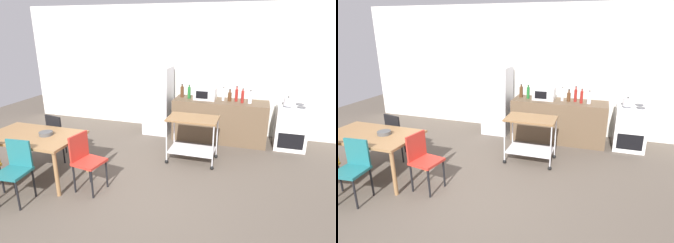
{
  "view_description": "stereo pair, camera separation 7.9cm",
  "coord_description": "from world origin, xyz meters",
  "views": [
    {
      "loc": [
        1.6,
        -3.41,
        2.4
      ],
      "look_at": [
        0.16,
        1.2,
        0.8
      ],
      "focal_mm": 30.61,
      "sensor_mm": 36.0,
      "label": 1
    },
    {
      "loc": [
        1.67,
        -3.39,
        2.4
      ],
      "look_at": [
        0.16,
        1.2,
        0.8
      ],
      "focal_mm": 30.61,
      "sensor_mm": 36.0,
      "label": 2
    }
  ],
  "objects": [
    {
      "name": "kitchen_counter",
      "position": [
        0.9,
        2.6,
        0.45
      ],
      "size": [
        2.0,
        0.64,
        0.9
      ],
      "primitive_type": "cube",
      "color": "brown",
      "rests_on": "ground_plane"
    },
    {
      "name": "chair_black",
      "position": [
        -1.8,
        0.74,
        0.52
      ],
      "size": [
        0.48,
        0.48,
        0.89
      ],
      "rotation": [
        0.0,
        0.0,
        2.92
      ],
      "color": "black",
      "rests_on": "ground_plane"
    },
    {
      "name": "microwave",
      "position": [
        0.56,
        2.63,
        1.03
      ],
      "size": [
        0.46,
        0.35,
        0.26
      ],
      "color": "silver",
      "rests_on": "kitchen_counter"
    },
    {
      "name": "bottle_wine",
      "position": [
        1.22,
        2.64,
        1.04
      ],
      "size": [
        0.06,
        0.06,
        0.33
      ],
      "color": "maroon",
      "rests_on": "kitchen_counter"
    },
    {
      "name": "back_wall",
      "position": [
        0.0,
        3.2,
        1.45
      ],
      "size": [
        8.4,
        0.12,
        2.9
      ],
      "primitive_type": "cube",
      "color": "silver",
      "rests_on": "ground_plane"
    },
    {
      "name": "refrigerator",
      "position": [
        -0.55,
        2.7,
        0.78
      ],
      "size": [
        0.6,
        0.63,
        1.55
      ],
      "color": "silver",
      "rests_on": "ground_plane"
    },
    {
      "name": "chair_teal",
      "position": [
        -1.54,
        -0.59,
        0.52
      ],
      "size": [
        0.43,
        0.43,
        0.89
      ],
      "rotation": [
        0.0,
        0.0,
        0.09
      ],
      "color": "#1E666B",
      "rests_on": "ground_plane"
    },
    {
      "name": "bottle_vinegar",
      "position": [
        0.03,
        2.68,
        1.02
      ],
      "size": [
        0.08,
        0.08,
        0.29
      ],
      "color": "#4C2D19",
      "rests_on": "kitchen_counter"
    },
    {
      "name": "bottle_soy_sauce",
      "position": [
        0.95,
        2.63,
        1.03
      ],
      "size": [
        0.06,
        0.06,
        0.29
      ],
      "color": "silver",
      "rests_on": "kitchen_counter"
    },
    {
      "name": "stove_oven",
      "position": [
        2.35,
        2.62,
        0.45
      ],
      "size": [
        0.6,
        0.61,
        0.92
      ],
      "color": "white",
      "rests_on": "ground_plane"
    },
    {
      "name": "dining_table",
      "position": [
        -1.76,
        0.04,
        0.67
      ],
      "size": [
        1.5,
        0.9,
        0.75
      ],
      "color": "olive",
      "rests_on": "ground_plane"
    },
    {
      "name": "kitchen_cart",
      "position": [
        0.57,
        1.4,
        0.57
      ],
      "size": [
        0.91,
        0.57,
        0.85
      ],
      "color": "brown",
      "rests_on": "ground_plane"
    },
    {
      "name": "bottle_sesame_oil",
      "position": [
        1.08,
        2.63,
        1.0
      ],
      "size": [
        0.08,
        0.08,
        0.26
      ],
      "color": "#4C2D19",
      "rests_on": "kitchen_counter"
    },
    {
      "name": "ground_plane",
      "position": [
        0.0,
        0.0,
        0.0
      ],
      "size": [
        12.0,
        12.0,
        0.0
      ],
      "primitive_type": "plane",
      "color": "brown"
    },
    {
      "name": "bottle_olive_oil",
      "position": [
        0.21,
        2.61,
        1.03
      ],
      "size": [
        0.07,
        0.07,
        0.3
      ],
      "color": "#1E6628",
      "rests_on": "kitchen_counter"
    },
    {
      "name": "bottle_soda",
      "position": [
        1.5,
        2.55,
        1.02
      ],
      "size": [
        0.08,
        0.08,
        0.27
      ],
      "color": "silver",
      "rests_on": "kitchen_counter"
    },
    {
      "name": "bottle_sparkling_water",
      "position": [
        1.35,
        2.55,
        1.03
      ],
      "size": [
        0.06,
        0.06,
        0.3
      ],
      "color": "maroon",
      "rests_on": "kitchen_counter"
    },
    {
      "name": "kettle",
      "position": [
        2.23,
        2.52,
        1.0
      ],
      "size": [
        0.24,
        0.17,
        0.19
      ],
      "color": "silver",
      "rests_on": "stove_oven"
    },
    {
      "name": "chair_red",
      "position": [
        -0.75,
        -0.04,
        0.52
      ],
      "size": [
        0.46,
        0.46,
        0.89
      ],
      "rotation": [
        0.0,
        0.0,
        1.41
      ],
      "color": "#B72D23",
      "rests_on": "ground_plane"
    },
    {
      "name": "fruit_bowl",
      "position": [
        -1.55,
        0.1,
        0.78
      ],
      "size": [
        0.21,
        0.21,
        0.06
      ],
      "primitive_type": "cylinder",
      "color": "#4C4C4C",
      "rests_on": "dining_table"
    }
  ]
}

